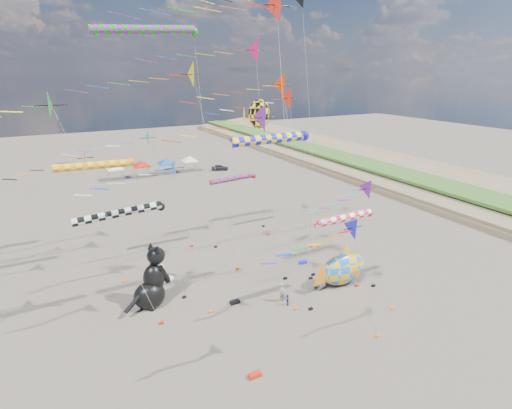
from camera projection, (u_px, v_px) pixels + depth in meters
The scene contains 30 objects.
ground at pixel (341, 357), 29.77m from camera, with size 260.00×260.00×0.00m, color brown.
delta_kite_0 at pixel (58, 109), 25.51m from camera, with size 11.76×2.18×19.30m.
delta_kite_1 at pixel (261, 9), 26.18m from camera, with size 12.73×2.46×25.64m.
delta_kite_2 at pixel (159, 178), 29.44m from camera, with size 9.38×1.81×14.02m.
delta_kite_4 at pixel (381, 197), 30.84m from camera, with size 7.52×1.80×12.25m.
delta_kite_5 at pixel (184, 77), 34.28m from camera, with size 13.72×2.50×21.25m.
delta_kite_6 at pixel (290, 88), 33.93m from camera, with size 11.18×2.28×20.28m.
delta_kite_7 at pixel (243, 52), 42.99m from camera, with size 14.89×3.04×23.92m.
delta_kite_8 at pixel (345, 229), 26.83m from camera, with size 9.43×1.69×11.39m.
delta_kite_9 at pixel (137, 142), 41.63m from camera, with size 11.65×1.80×14.49m.
delta_kite_10 at pixel (68, 164), 34.60m from camera, with size 8.45×1.60×13.75m.
delta_kite_11 at pixel (278, 101), 40.34m from camera, with size 12.54×2.39×18.82m.
delta_kite_12 at pixel (275, 121), 28.40m from camera, with size 10.36×2.25×18.24m.
windsock_0 at pixel (347, 218), 35.04m from camera, with size 7.54×0.73×8.39m.
windsock_1 at pixel (98, 166), 39.42m from camera, with size 8.95×0.81×11.78m.
windsock_2 at pixel (123, 213), 32.40m from camera, with size 8.65×0.72×9.68m.
windsock_3 at pixel (274, 139), 34.08m from camera, with size 8.74×0.88×15.17m.
windsock_4 at pixel (235, 179), 50.20m from camera, with size 7.70×0.69×7.71m.
windsock_5 at pixel (149, 31), 37.79m from camera, with size 11.50×0.94×24.35m.
angelfish_kite at pixel (257, 116), 36.22m from camera, with size 3.74×3.02×17.80m.
cat_inflatable at pixel (151, 277), 35.40m from camera, with size 4.29×2.14×5.79m, color black, non-canonical shape.
fish_inflatable at pixel (343, 269), 39.24m from camera, with size 6.72×2.55×4.30m.
person_adult at pixel (282, 293), 36.58m from camera, with size 0.68×0.44×1.86m, color gray.
child_green at pixel (316, 285), 38.57m from camera, with size 0.54×0.42×1.11m, color #1B7028.
child_blue at pixel (288, 300), 36.14m from camera, with size 0.61×0.25×1.04m, color #2B39A2.
kite_bag_0 at pixel (235, 302), 36.48m from camera, with size 0.90×0.44×0.30m, color black.
kite_bag_1 at pixel (255, 375), 27.76m from camera, with size 0.90×0.44×0.30m, color red.
kite_bag_2 at pixel (303, 262), 44.03m from camera, with size 0.90×0.44×0.30m, color #151BD6.
tent_row at pixel (154, 160), 79.63m from camera, with size 19.20×4.20×3.80m.
parked_car at pixel (220, 168), 84.71m from camera, with size 1.43×3.55×1.21m, color #26262D.
Camera 1 is at (-17.09, -18.73, 20.31)m, focal length 28.00 mm.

